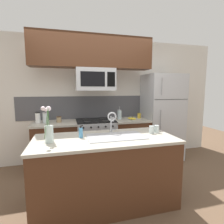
# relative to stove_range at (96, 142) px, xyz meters

# --- Properties ---
(ground_plane) EXTENTS (10.00, 10.00, 0.00)m
(ground_plane) POSITION_rel_stove_range_xyz_m (-0.00, -0.90, -0.46)
(ground_plane) COLOR brown
(rear_partition) EXTENTS (5.20, 0.10, 2.60)m
(rear_partition) POSITION_rel_stove_range_xyz_m (0.30, 0.38, 0.84)
(rear_partition) COLOR silver
(rear_partition) RESTS_ON ground
(splash_band) EXTENTS (3.07, 0.01, 0.48)m
(splash_band) POSITION_rel_stove_range_xyz_m (-0.00, 0.32, 0.69)
(splash_band) COLOR #4C4C51
(splash_band) RESTS_ON rear_partition
(back_counter_left) EXTENTS (0.83, 0.65, 0.91)m
(back_counter_left) POSITION_rel_stove_range_xyz_m (-0.78, 0.00, -0.01)
(back_counter_left) COLOR #4C2B19
(back_counter_left) RESTS_ON ground
(back_counter_right) EXTENTS (0.75, 0.65, 0.91)m
(back_counter_right) POSITION_rel_stove_range_xyz_m (0.74, 0.00, -0.01)
(back_counter_right) COLOR #4C2B19
(back_counter_right) RESTS_ON ground
(stove_range) EXTENTS (0.76, 0.64, 0.93)m
(stove_range) POSITION_rel_stove_range_xyz_m (0.00, 0.00, 0.00)
(stove_range) COLOR #B7BABF
(stove_range) RESTS_ON ground
(microwave) EXTENTS (0.74, 0.40, 0.42)m
(microwave) POSITION_rel_stove_range_xyz_m (0.00, -0.02, 1.26)
(microwave) COLOR #B7BABF
(upper_cabinet_band) EXTENTS (2.27, 0.34, 0.60)m
(upper_cabinet_band) POSITION_rel_stove_range_xyz_m (-0.04, -0.05, 1.77)
(upper_cabinet_band) COLOR #4C2B19
(refrigerator) EXTENTS (0.79, 0.74, 1.85)m
(refrigerator) POSITION_rel_stove_range_xyz_m (1.49, 0.02, 0.46)
(refrigerator) COLOR #B7BABF
(refrigerator) RESTS_ON ground
(storage_jar_tall) EXTENTS (0.09, 0.09, 0.21)m
(storage_jar_tall) POSITION_rel_stove_range_xyz_m (-1.08, 0.02, 0.55)
(storage_jar_tall) COLOR silver
(storage_jar_tall) RESTS_ON back_counter_left
(storage_jar_medium) EXTENTS (0.11, 0.11, 0.20)m
(storage_jar_medium) POSITION_rel_stove_range_xyz_m (-0.94, -0.00, 0.55)
(storage_jar_medium) COLOR silver
(storage_jar_medium) RESTS_ON back_counter_left
(storage_jar_short) EXTENTS (0.09, 0.09, 0.11)m
(storage_jar_short) POSITION_rel_stove_range_xyz_m (-0.70, 0.01, 0.50)
(storage_jar_short) COLOR #997F5B
(storage_jar_short) RESTS_ON back_counter_left
(banana_bunch) EXTENTS (0.19, 0.12, 0.08)m
(banana_bunch) POSITION_rel_stove_range_xyz_m (0.76, -0.06, 0.47)
(banana_bunch) COLOR yellow
(banana_bunch) RESTS_ON back_counter_right
(french_press) EXTENTS (0.09, 0.09, 0.27)m
(french_press) POSITION_rel_stove_range_xyz_m (0.52, 0.06, 0.55)
(french_press) COLOR silver
(french_press) RESTS_ON back_counter_right
(coffee_tin) EXTENTS (0.08, 0.08, 0.11)m
(coffee_tin) POSITION_rel_stove_range_xyz_m (0.97, 0.05, 0.50)
(coffee_tin) COLOR gold
(coffee_tin) RESTS_ON back_counter_right
(island_counter) EXTENTS (1.84, 0.84, 0.91)m
(island_counter) POSITION_rel_stove_range_xyz_m (-0.08, -1.25, -0.01)
(island_counter) COLOR #4C2B19
(island_counter) RESTS_ON ground
(kitchen_sink) EXTENTS (0.76, 0.44, 0.16)m
(kitchen_sink) POSITION_rel_stove_range_xyz_m (0.07, -1.25, 0.38)
(kitchen_sink) COLOR #ADAFB5
(kitchen_sink) RESTS_ON island_counter
(sink_faucet) EXTENTS (0.14, 0.14, 0.31)m
(sink_faucet) POSITION_rel_stove_range_xyz_m (0.07, -1.03, 0.65)
(sink_faucet) COLOR #B7BABF
(sink_faucet) RESTS_ON island_counter
(dish_soap_bottle) EXTENTS (0.06, 0.05, 0.16)m
(dish_soap_bottle) POSITION_rel_stove_range_xyz_m (-0.39, -1.18, 0.52)
(dish_soap_bottle) COLOR #4C93C6
(dish_soap_bottle) RESTS_ON island_counter
(drinking_glass) EXTENTS (0.07, 0.07, 0.11)m
(drinking_glass) POSITION_rel_stove_range_xyz_m (0.61, -1.21, 0.50)
(drinking_glass) COLOR silver
(drinking_glass) RESTS_ON island_counter
(spare_glass) EXTENTS (0.07, 0.07, 0.11)m
(spare_glass) POSITION_rel_stove_range_xyz_m (0.70, -1.19, 0.50)
(spare_glass) COLOR silver
(spare_glass) RESTS_ON island_counter
(flower_vase) EXTENTS (0.12, 0.19, 0.44)m
(flower_vase) POSITION_rel_stove_range_xyz_m (-0.77, -1.29, 0.59)
(flower_vase) COLOR silver
(flower_vase) RESTS_ON island_counter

